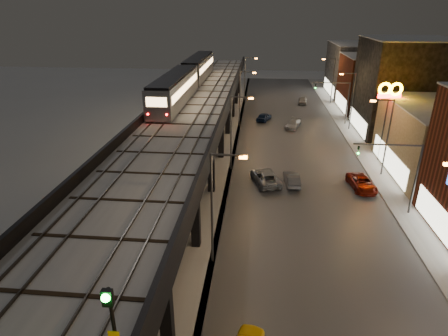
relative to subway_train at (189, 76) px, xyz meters
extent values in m
cube|color=#46474D|center=(16.00, -11.78, -8.42)|extent=(17.00, 120.00, 0.06)
cube|color=#9FA1A8|center=(26.00, -11.78, -8.38)|extent=(4.00, 120.00, 0.14)
cube|color=#9FA1A8|center=(2.50, -11.78, -8.42)|extent=(11.00, 120.00, 0.06)
cube|color=black|center=(2.50, -14.78, -2.65)|extent=(9.00, 100.00, 1.00)
cube|color=black|center=(-1.20, -41.78, -5.80)|extent=(0.70, 0.70, 5.30)
cube|color=black|center=(6.20, -41.78, -5.80)|extent=(0.70, 0.70, 5.30)
cube|color=black|center=(2.50, -41.78, -3.30)|extent=(8.00, 0.60, 0.50)
cube|color=black|center=(-1.20, -31.78, -5.80)|extent=(0.70, 0.70, 5.30)
cube|color=black|center=(6.20, -31.78, -5.80)|extent=(0.70, 0.70, 5.30)
cube|color=black|center=(2.50, -31.78, -3.30)|extent=(8.00, 0.60, 0.50)
cube|color=black|center=(-1.20, -21.78, -5.80)|extent=(0.70, 0.70, 5.30)
cube|color=black|center=(6.20, -21.78, -5.80)|extent=(0.70, 0.70, 5.30)
cube|color=black|center=(2.50, -21.78, -3.30)|extent=(8.00, 0.60, 0.50)
cube|color=black|center=(-1.20, -11.78, -5.80)|extent=(0.70, 0.70, 5.30)
cube|color=black|center=(6.20, -11.78, -5.80)|extent=(0.70, 0.70, 5.30)
cube|color=black|center=(2.50, -11.78, -3.30)|extent=(8.00, 0.60, 0.50)
cube|color=black|center=(-1.20, -1.78, -5.80)|extent=(0.70, 0.70, 5.30)
cube|color=black|center=(6.20, -1.78, -5.80)|extent=(0.70, 0.70, 5.30)
cube|color=black|center=(2.50, -1.78, -3.30)|extent=(8.00, 0.60, 0.50)
cube|color=black|center=(-1.20, 8.22, -5.80)|extent=(0.70, 0.70, 5.30)
cube|color=black|center=(6.20, 8.22, -5.80)|extent=(0.70, 0.70, 5.30)
cube|color=black|center=(2.50, 8.22, -3.30)|extent=(8.00, 0.60, 0.50)
cube|color=black|center=(-1.20, 18.22, -5.80)|extent=(0.70, 0.70, 5.30)
cube|color=black|center=(6.20, 18.22, -5.80)|extent=(0.70, 0.70, 5.30)
cube|color=black|center=(2.50, 18.22, -3.30)|extent=(8.00, 0.60, 0.50)
cube|color=black|center=(-1.20, 28.22, -5.80)|extent=(0.70, 0.70, 5.30)
cube|color=black|center=(6.20, 28.22, -5.80)|extent=(0.70, 0.70, 5.30)
cube|color=black|center=(2.50, 28.22, -3.30)|extent=(8.00, 0.60, 0.50)
cube|color=#B2B7C1|center=(2.50, -14.78, -2.07)|extent=(8.40, 100.00, 0.16)
cube|color=#332D28|center=(-0.72, -14.78, -1.91)|extent=(0.08, 98.00, 0.16)
cube|color=#332D28|center=(0.72, -14.78, -1.91)|extent=(0.08, 98.00, 0.16)
cube|color=#332D28|center=(3.78, -14.78, -1.91)|extent=(0.08, 98.00, 0.16)
cube|color=#332D28|center=(5.22, -14.78, -1.91)|extent=(0.08, 98.00, 0.16)
cube|color=black|center=(2.50, -44.78, -1.96)|extent=(7.80, 0.24, 0.06)
cube|color=black|center=(2.50, -28.78, -1.96)|extent=(7.80, 0.24, 0.06)
cube|color=black|center=(2.50, -12.78, -1.96)|extent=(7.80, 0.24, 0.06)
cube|color=black|center=(2.50, 3.22, -1.96)|extent=(7.80, 0.24, 0.06)
cube|color=black|center=(2.50, 19.22, -1.96)|extent=(7.80, 0.24, 0.06)
cube|color=black|center=(6.85, -14.78, -1.60)|extent=(0.30, 100.00, 1.10)
cube|color=black|center=(-1.85, -14.78, -1.60)|extent=(0.30, 100.00, 1.10)
cube|color=beige|center=(26.45, -28.78, -6.85)|extent=(0.10, 9.60, 2.40)
cube|color=#8E7D5C|center=(32.50, -14.78, -4.45)|extent=(12.00, 15.00, 8.00)
cube|color=beige|center=(26.45, -14.78, -6.85)|extent=(0.10, 12.00, 2.40)
cube|color=black|center=(32.50, 1.22, -1.45)|extent=(12.00, 13.00, 14.00)
cube|color=beige|center=(26.45, 1.22, -6.85)|extent=(0.10, 10.40, 2.40)
cube|color=#B2B7C1|center=(32.50, 1.22, 5.63)|extent=(12.20, 13.20, 0.16)
cube|color=#521B0F|center=(32.50, 15.22, -3.45)|extent=(12.00, 12.00, 10.00)
cube|color=beige|center=(26.45, 15.22, -6.85)|extent=(0.10, 9.60, 2.40)
cube|color=#B2B7C1|center=(32.50, 15.22, 1.63)|extent=(12.20, 12.20, 0.16)
cube|color=#3F4042|center=(32.50, 29.22, -2.95)|extent=(12.00, 16.00, 11.00)
cube|color=beige|center=(26.45, 29.22, -6.85)|extent=(0.10, 12.80, 2.40)
cube|color=#B2B7C1|center=(32.50, 29.22, 2.63)|extent=(12.20, 16.20, 0.16)
cylinder|color=#38383A|center=(7.80, -33.78, -3.95)|extent=(0.18, 0.18, 9.00)
cube|color=#38383A|center=(8.90, -33.78, 0.45)|extent=(2.20, 0.12, 0.12)
cube|color=orange|center=(10.00, -33.78, 0.33)|extent=(0.55, 0.28, 0.18)
cube|color=orange|center=(23.30, -33.78, 0.33)|extent=(0.55, 0.28, 0.18)
cylinder|color=#38383A|center=(7.80, -15.78, -3.95)|extent=(0.18, 0.18, 9.00)
cube|color=#38383A|center=(8.90, -15.78, 0.45)|extent=(2.20, 0.12, 0.12)
cube|color=orange|center=(10.00, -15.78, 0.33)|extent=(0.55, 0.28, 0.18)
cylinder|color=#38383A|center=(25.50, -15.78, -3.95)|extent=(0.18, 0.18, 9.00)
cube|color=#38383A|center=(24.40, -15.78, 0.45)|extent=(2.20, 0.12, 0.12)
cube|color=orange|center=(23.30, -15.78, 0.33)|extent=(0.55, 0.28, 0.18)
cylinder|color=#38383A|center=(7.80, 2.22, -3.95)|extent=(0.18, 0.18, 9.00)
cube|color=#38383A|center=(8.90, 2.22, 0.45)|extent=(2.20, 0.12, 0.12)
cube|color=orange|center=(10.00, 2.22, 0.33)|extent=(0.55, 0.28, 0.18)
cylinder|color=#38383A|center=(25.50, 2.22, -3.95)|extent=(0.18, 0.18, 9.00)
cube|color=#38383A|center=(24.40, 2.22, 0.45)|extent=(2.20, 0.12, 0.12)
cube|color=orange|center=(23.30, 2.22, 0.33)|extent=(0.55, 0.28, 0.18)
cylinder|color=#38383A|center=(7.80, 20.22, -3.95)|extent=(0.18, 0.18, 9.00)
cube|color=#38383A|center=(8.90, 20.22, 0.45)|extent=(2.20, 0.12, 0.12)
cube|color=orange|center=(10.00, 20.22, 0.33)|extent=(0.55, 0.28, 0.18)
cylinder|color=#38383A|center=(25.50, 20.22, -3.95)|extent=(0.18, 0.18, 9.00)
cube|color=#38383A|center=(24.40, 20.22, 0.45)|extent=(2.20, 0.12, 0.12)
cube|color=orange|center=(23.30, 20.22, 0.33)|extent=(0.55, 0.28, 0.18)
cylinder|color=#38383A|center=(25.50, -24.78, -4.95)|extent=(0.20, 0.20, 7.00)
cube|color=#38383A|center=(22.50, -24.78, -1.55)|extent=(6.00, 0.12, 0.12)
imported|color=black|center=(20.00, -24.78, -2.05)|extent=(0.20, 0.16, 1.00)
sphere|color=#0CFF26|center=(20.00, -24.93, -2.30)|extent=(0.18, 0.18, 0.18)
cylinder|color=#38383A|center=(25.50, 5.22, -4.95)|extent=(0.20, 0.20, 7.00)
cube|color=#38383A|center=(22.50, 5.22, -1.55)|extent=(6.00, 0.12, 0.12)
imported|color=black|center=(20.00, 5.22, -2.05)|extent=(0.20, 0.16, 1.00)
sphere|color=#0CFF26|center=(20.00, 5.07, -2.30)|extent=(0.18, 0.18, 0.18)
cube|color=gray|center=(0.00, -9.76, -0.12)|extent=(3.01, 18.15, 3.42)
cube|color=black|center=(0.00, -9.76, 1.72)|extent=(2.70, 17.64, 0.26)
cube|color=#EDB977|center=(-1.51, -9.76, 0.35)|extent=(0.05, 16.60, 0.93)
cube|color=#EDB977|center=(1.51, -9.76, 0.35)|extent=(0.05, 16.60, 0.93)
cube|color=gray|center=(0.00, 9.77, -0.12)|extent=(3.01, 18.15, 3.42)
cube|color=black|center=(0.00, 9.77, 1.72)|extent=(2.70, 17.64, 0.26)
cube|color=#EDB977|center=(-1.51, 9.77, 0.35)|extent=(0.05, 16.60, 0.93)
cube|color=#EDB977|center=(1.51, 9.77, 0.35)|extent=(0.05, 16.60, 0.93)
cube|color=#EDB977|center=(0.00, -18.84, 0.40)|extent=(2.28, 0.05, 1.04)
sphere|color=#FF0C0C|center=(-1.04, -18.86, -0.95)|extent=(0.21, 0.21, 0.21)
sphere|color=#FF0C0C|center=(1.04, -18.86, -0.95)|extent=(0.21, 0.21, 0.21)
cylinder|color=black|center=(6.40, -48.42, -0.16)|extent=(0.13, 0.13, 3.33)
cube|color=black|center=(6.40, -48.54, 1.23)|extent=(0.36, 0.20, 0.61)
sphere|color=#0CFF26|center=(6.40, -48.66, 1.34)|extent=(0.29, 0.29, 0.29)
cube|color=yellow|center=(6.40, -48.52, -0.38)|extent=(0.39, 0.04, 0.33)
imported|color=#4E515B|center=(14.85, -19.38, -7.78)|extent=(1.74, 4.18, 1.34)
imported|color=gray|center=(11.93, -19.31, -7.71)|extent=(3.87, 5.80, 1.48)
imported|color=#0A1634|center=(11.86, 5.90, -7.74)|extent=(2.96, 4.46, 1.41)
imported|color=maroon|center=(22.29, -19.72, -7.78)|extent=(2.74, 5.05, 1.34)
imported|color=#969AA4|center=(16.56, 2.07, -7.79)|extent=(3.22, 4.86, 1.31)
imported|color=gray|center=(19.73, 19.12, -7.75)|extent=(2.19, 4.28, 1.40)
cylinder|color=#38383A|center=(26.50, -11.01, -4.42)|extent=(0.24, 0.24, 8.06)
cube|color=#FF0C0C|center=(26.50, -11.01, -0.09)|extent=(2.82, 0.25, 0.50)
torus|color=#FFB400|center=(25.85, -11.01, 0.72)|extent=(1.66, 0.62, 1.63)
torus|color=#FFB400|center=(27.15, -11.01, 0.72)|extent=(1.66, 0.62, 1.63)
camera|label=1|loc=(10.95, -57.39, 9.66)|focal=30.00mm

